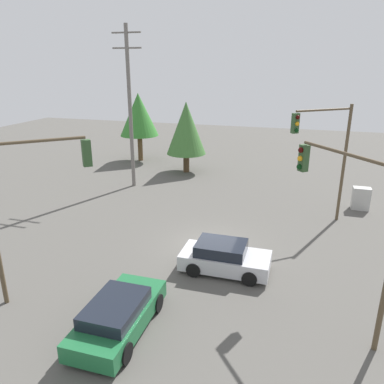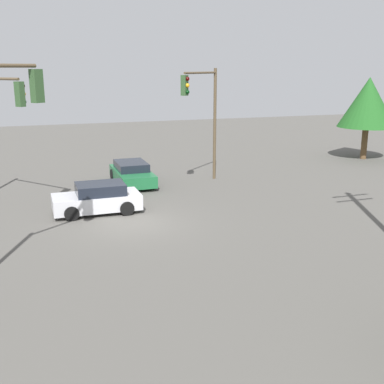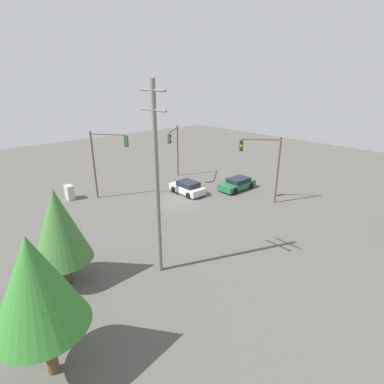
{
  "view_description": "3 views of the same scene",
  "coord_description": "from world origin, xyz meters",
  "px_view_note": "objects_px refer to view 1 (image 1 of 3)",
  "views": [
    {
      "loc": [
        4.13,
        -17.09,
        9.02
      ],
      "look_at": [
        -1.29,
        0.92,
        2.58
      ],
      "focal_mm": 35.0,
      "sensor_mm": 36.0,
      "label": 1
    },
    {
      "loc": [
        4.05,
        19.83,
        6.64
      ],
      "look_at": [
        -2.38,
        1.13,
        1.5
      ],
      "focal_mm": 45.0,
      "sensor_mm": 36.0,
      "label": 2
    },
    {
      "loc": [
        -21.92,
        17.79,
        11.57
      ],
      "look_at": [
        -1.47,
        -0.47,
        1.32
      ],
      "focal_mm": 28.0,
      "sensor_mm": 36.0,
      "label": 3
    }
  ],
  "objects_px": {
    "sedan_green": "(118,315)",
    "traffic_signal_aux": "(351,207)",
    "traffic_signal_cross": "(327,145)",
    "sedan_silver": "(224,257)",
    "traffic_signal_main": "(30,190)",
    "electrical_cabinet": "(361,198)"
  },
  "relations": [
    {
      "from": "traffic_signal_main",
      "to": "traffic_signal_aux",
      "type": "xyz_separation_m",
      "value": [
        11.45,
        1.81,
        -0.07
      ]
    },
    {
      "from": "electrical_cabinet",
      "to": "traffic_signal_main",
      "type": "bearing_deg",
      "value": -134.19
    },
    {
      "from": "sedan_silver",
      "to": "traffic_signal_main",
      "type": "relative_size",
      "value": 0.61
    },
    {
      "from": "traffic_signal_main",
      "to": "electrical_cabinet",
      "type": "xyz_separation_m",
      "value": [
        13.65,
        14.04,
        -3.77
      ]
    },
    {
      "from": "sedan_silver",
      "to": "sedan_green",
      "type": "relative_size",
      "value": 0.91
    },
    {
      "from": "sedan_silver",
      "to": "traffic_signal_cross",
      "type": "xyz_separation_m",
      "value": [
        4.25,
        6.98,
        4.05
      ]
    },
    {
      "from": "traffic_signal_aux",
      "to": "traffic_signal_cross",
      "type": "bearing_deg",
      "value": -36.34
    },
    {
      "from": "traffic_signal_aux",
      "to": "traffic_signal_main",
      "type": "bearing_deg",
      "value": 59.73
    },
    {
      "from": "sedan_silver",
      "to": "traffic_signal_cross",
      "type": "height_order",
      "value": "traffic_signal_cross"
    },
    {
      "from": "traffic_signal_main",
      "to": "sedan_green",
      "type": "bearing_deg",
      "value": -58.77
    },
    {
      "from": "sedan_green",
      "to": "traffic_signal_cross",
      "type": "distance_m",
      "value": 14.51
    },
    {
      "from": "sedan_silver",
      "to": "traffic_signal_aux",
      "type": "relative_size",
      "value": 0.63
    },
    {
      "from": "sedan_green",
      "to": "traffic_signal_aux",
      "type": "height_order",
      "value": "traffic_signal_aux"
    },
    {
      "from": "traffic_signal_main",
      "to": "traffic_signal_aux",
      "type": "distance_m",
      "value": 11.6
    },
    {
      "from": "sedan_green",
      "to": "traffic_signal_cross",
      "type": "xyz_separation_m",
      "value": [
        6.97,
        12.06,
        4.08
      ]
    },
    {
      "from": "sedan_silver",
      "to": "electrical_cabinet",
      "type": "height_order",
      "value": "electrical_cabinet"
    },
    {
      "from": "sedan_silver",
      "to": "traffic_signal_cross",
      "type": "relative_size",
      "value": 0.58
    },
    {
      "from": "traffic_signal_aux",
      "to": "sedan_silver",
      "type": "bearing_deg",
      "value": 26.89
    },
    {
      "from": "traffic_signal_cross",
      "to": "electrical_cabinet",
      "type": "xyz_separation_m",
      "value": [
        2.66,
        3.17,
        -3.98
      ]
    },
    {
      "from": "electrical_cabinet",
      "to": "sedan_silver",
      "type": "bearing_deg",
      "value": -124.23
    },
    {
      "from": "sedan_silver",
      "to": "traffic_signal_aux",
      "type": "bearing_deg",
      "value": 66.14
    },
    {
      "from": "traffic_signal_cross",
      "to": "traffic_signal_main",
      "type": "bearing_deg",
      "value": 6.95
    }
  ]
}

